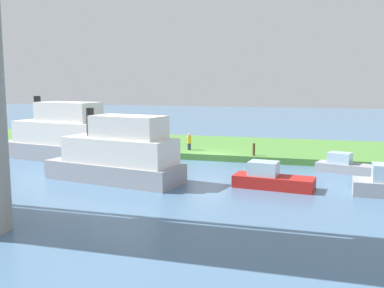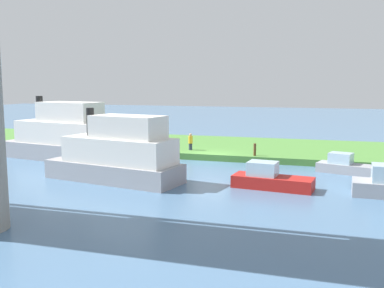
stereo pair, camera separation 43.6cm
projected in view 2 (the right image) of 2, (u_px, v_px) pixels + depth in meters
ground_plane at (210, 161)px, 34.17m from camera, size 160.00×160.00×0.00m
grassy_bank at (227, 147)px, 39.81m from camera, size 80.00×12.00×0.50m
person_on_bank at (191, 142)px, 36.46m from camera, size 0.50×0.50×1.39m
mooring_post at (255, 150)px, 33.58m from camera, size 0.20×0.20×0.94m
skiff_small at (62, 136)px, 34.98m from camera, size 10.18×4.94×4.98m
houseboat_blue at (347, 166)px, 29.48m from camera, size 4.28×2.55×1.35m
motorboat_red at (117, 154)px, 27.00m from camera, size 9.13×4.48×4.47m
pontoon_yellow at (270, 179)px, 25.23m from camera, size 4.71×2.13×1.52m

